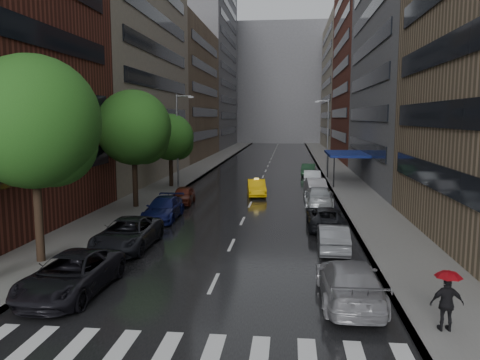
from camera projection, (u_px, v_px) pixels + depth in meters
The scene contains 18 objects.
ground at pixel (194, 325), 15.68m from camera, with size 220.00×220.00×0.00m, color gray.
road at pixel (267, 168), 64.95m from camera, with size 14.00×140.00×0.01m, color black.
sidewalk_left at pixel (203, 166), 65.89m from camera, with size 4.00×140.00×0.15m, color gray.
sidewalk_right at pixel (333, 168), 63.99m from camera, with size 4.00×140.00×0.15m, color gray.
crosswalk at pixel (187, 355), 13.68m from camera, with size 13.15×2.80×0.01m.
buildings_left at pixel (175, 59), 73.07m from camera, with size 8.00×108.00×38.00m.
buildings_right at pixel (373, 61), 67.98m from camera, with size 8.05×109.10×36.00m.
building_far at pixel (280, 84), 129.84m from camera, with size 40.00×14.00×32.00m, color slate.
tree_near at pixel (33, 122), 21.37m from camera, with size 6.14×6.14×9.78m.
tree_mid at pixel (134, 128), 35.08m from camera, with size 5.64×5.64×8.99m.
tree_far at pixel (170, 137), 45.94m from camera, with size 4.57×4.57×7.29m.
taxi at pixel (256, 188), 41.47m from camera, with size 1.53×4.39×1.45m, color #E5AB0C.
parked_cars_left at pixel (135, 229), 25.94m from camera, with size 2.80×24.52×1.59m.
parked_cars_right at pixel (320, 201), 34.57m from camera, with size 2.31×44.08×1.60m.
ped_red_umbrella at pixel (447, 295), 14.81m from camera, with size 1.07×0.82×2.01m.
street_lamp_left at pixel (178, 138), 45.41m from camera, with size 1.74×0.22×9.00m.
street_lamp_right at pixel (327, 134), 58.56m from camera, with size 1.74×0.22×9.00m.
awning at pixel (346, 154), 48.81m from camera, with size 4.00×8.00×3.12m.
Camera 1 is at (3.10, -14.64, 6.92)m, focal length 35.00 mm.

